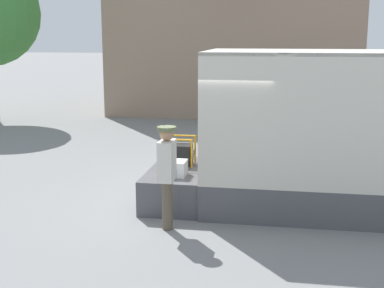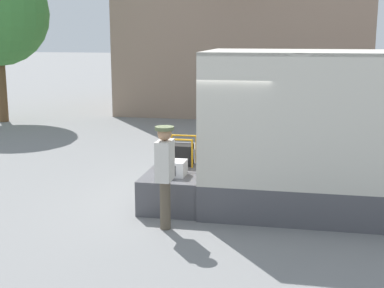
# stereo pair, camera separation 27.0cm
# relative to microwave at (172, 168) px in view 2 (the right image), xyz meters

# --- Properties ---
(ground_plane) EXTENTS (160.00, 160.00, 0.00)m
(ground_plane) POSITION_rel_microwave_xyz_m (0.58, 0.51, -0.79)
(ground_plane) COLOR gray
(tailgate_deck) EXTENTS (1.13, 2.21, 0.65)m
(tailgate_deck) POSITION_rel_microwave_xyz_m (0.02, 0.51, -0.47)
(tailgate_deck) COLOR #4C4C51
(tailgate_deck) RESTS_ON ground
(microwave) EXTENTS (0.51, 0.43, 0.28)m
(microwave) POSITION_rel_microwave_xyz_m (0.00, 0.00, 0.00)
(microwave) COLOR white
(microwave) RESTS_ON tailgate_deck
(portable_generator) EXTENTS (0.55, 0.47, 0.58)m
(portable_generator) POSITION_rel_microwave_xyz_m (0.01, 0.85, 0.08)
(portable_generator) COLOR black
(portable_generator) RESTS_ON tailgate_deck
(worker_person) EXTENTS (0.32, 0.44, 1.76)m
(worker_person) POSITION_rel_microwave_xyz_m (0.13, -1.06, 0.30)
(worker_person) COLOR brown
(worker_person) RESTS_ON ground
(house_backdrop) EXTENTS (10.34, 7.87, 8.44)m
(house_backdrop) POSITION_rel_microwave_xyz_m (-0.07, 14.40, 3.51)
(house_backdrop) COLOR gray
(house_backdrop) RESTS_ON ground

